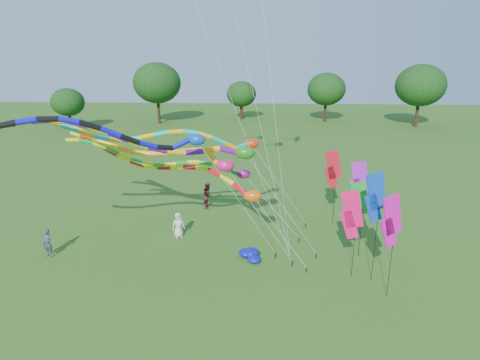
# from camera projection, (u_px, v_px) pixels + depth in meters

# --- Properties ---
(ground) EXTENTS (160.00, 160.00, 0.00)m
(ground) POSITION_uv_depth(u_px,v_px,m) (239.00, 304.00, 17.66)
(ground) COLOR #285B18
(ground) RESTS_ON ground
(tree_ring) EXTENTS (120.57, 116.02, 9.67)m
(tree_ring) POSITION_uv_depth(u_px,v_px,m) (309.00, 214.00, 12.83)
(tree_ring) COLOR #382314
(tree_ring) RESTS_ON ground
(tube_kite_red) EXTENTS (13.99, 6.00, 6.60)m
(tube_kite_red) POSITION_uv_depth(u_px,v_px,m) (179.00, 170.00, 22.45)
(tube_kite_red) COLOR black
(tube_kite_red) RESTS_ON ground
(tube_kite_orange) EXTENTS (14.71, 3.17, 7.79)m
(tube_kite_orange) POSITION_uv_depth(u_px,v_px,m) (149.00, 148.00, 21.18)
(tube_kite_orange) COLOR black
(tube_kite_orange) RESTS_ON ground
(tube_kite_purple) EXTENTS (15.92, 2.06, 8.41)m
(tube_kite_purple) POSITION_uv_depth(u_px,v_px,m) (151.00, 141.00, 19.14)
(tube_kite_purple) COLOR black
(tube_kite_purple) RESTS_ON ground
(tube_kite_blue) EXTENTS (13.80, 5.61, 8.83)m
(tube_kite_blue) POSITION_uv_depth(u_px,v_px,m) (102.00, 134.00, 16.72)
(tube_kite_blue) COLOR black
(tube_kite_blue) RESTS_ON ground
(tube_kite_cyan) EXTENTS (13.04, 5.44, 8.19)m
(tube_kite_cyan) POSITION_uv_depth(u_px,v_px,m) (183.00, 139.00, 21.13)
(tube_kite_cyan) COLOR black
(tube_kite_cyan) RESTS_ON ground
(tube_kite_green) EXTENTS (12.89, 1.17, 6.68)m
(tube_kite_green) POSITION_uv_depth(u_px,v_px,m) (179.00, 163.00, 22.40)
(tube_kite_green) COLOR black
(tube_kite_green) RESTS_ON ground
(banner_pole_magenta_b) EXTENTS (1.10, 0.54, 4.95)m
(banner_pole_magenta_b) POSITION_uv_depth(u_px,v_px,m) (391.00, 222.00, 17.12)
(banner_pole_magenta_b) COLOR black
(banner_pole_magenta_b) RESTS_ON ground
(banner_pole_blue_b) EXTENTS (1.14, 0.41, 5.58)m
(banner_pole_blue_b) POSITION_uv_depth(u_px,v_px,m) (375.00, 198.00, 18.19)
(banner_pole_blue_b) COLOR black
(banner_pole_blue_b) RESTS_ON ground
(banner_pole_red) EXTENTS (1.16, 0.28, 4.98)m
(banner_pole_red) POSITION_uv_depth(u_px,v_px,m) (333.00, 169.00, 24.98)
(banner_pole_red) COLOR black
(banner_pole_red) RESTS_ON ground
(banner_pole_magenta_a) EXTENTS (1.15, 0.34, 4.53)m
(banner_pole_magenta_a) POSITION_uv_depth(u_px,v_px,m) (351.00, 215.00, 18.97)
(banner_pole_magenta_a) COLOR black
(banner_pole_magenta_a) RESTS_ON ground
(banner_pole_violet) EXTENTS (1.14, 0.41, 4.90)m
(banner_pole_violet) POSITION_uv_depth(u_px,v_px,m) (360.00, 182.00, 22.69)
(banner_pole_violet) COLOR black
(banner_pole_violet) RESTS_ON ground
(banner_pole_green) EXTENTS (1.16, 0.18, 4.33)m
(banner_pole_green) POSITION_uv_depth(u_px,v_px,m) (359.00, 204.00, 20.98)
(banner_pole_green) COLOR black
(banner_pole_green) RESTS_ON ground
(blue_nylon_heap) EXTENTS (1.13, 1.70, 0.48)m
(blue_nylon_heap) POSITION_uv_depth(u_px,v_px,m) (250.00, 257.00, 21.37)
(blue_nylon_heap) COLOR #0D12AB
(blue_nylon_heap) RESTS_ON ground
(person_a) EXTENTS (0.88, 0.74, 1.53)m
(person_a) POSITION_uv_depth(u_px,v_px,m) (178.00, 225.00, 24.08)
(person_a) COLOR silver
(person_a) RESTS_ON ground
(person_b) EXTENTS (0.69, 0.57, 1.61)m
(person_b) POSITION_uv_depth(u_px,v_px,m) (48.00, 243.00, 21.65)
(person_b) COLOR #38404F
(person_b) RESTS_ON ground
(person_c) EXTENTS (0.73, 0.92, 1.86)m
(person_c) POSITION_uv_depth(u_px,v_px,m) (208.00, 195.00, 28.73)
(person_c) COLOR maroon
(person_c) RESTS_ON ground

